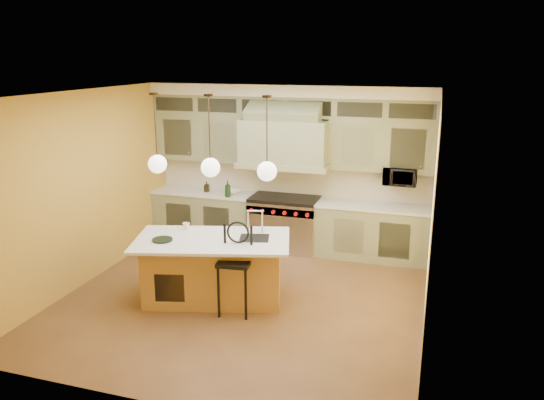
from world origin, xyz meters
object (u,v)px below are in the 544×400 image
(range, at_px, (285,223))
(microwave, at_px, (400,176))
(kitchen_island, at_px, (214,267))
(counter_stool, at_px, (236,262))

(range, distance_m, microwave, 2.18)
(kitchen_island, xyz_separation_m, microwave, (2.34, 2.36, 0.98))
(range, height_order, microwave, microwave)
(counter_stool, bearing_deg, microwave, 47.37)
(counter_stool, height_order, microwave, microwave)
(microwave, bearing_deg, range, -176.88)
(range, relative_size, microwave, 2.21)
(range, height_order, kitchen_island, kitchen_island)
(kitchen_island, distance_m, microwave, 3.47)
(kitchen_island, xyz_separation_m, counter_stool, (0.44, -0.28, 0.24))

